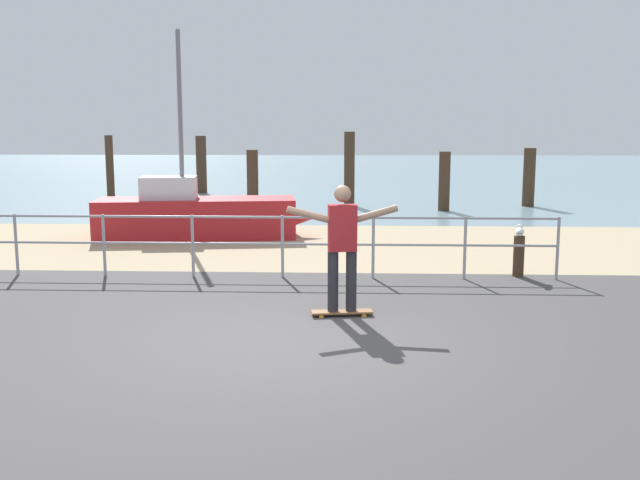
{
  "coord_description": "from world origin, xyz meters",
  "views": [
    {
      "loc": [
        0.74,
        -7.75,
        2.43
      ],
      "look_at": [
        0.32,
        2.0,
        0.9
      ],
      "focal_mm": 39.53,
      "sensor_mm": 36.0,
      "label": 1
    }
  ],
  "objects_px": {
    "seagull": "(520,231)",
    "sailboat": "(204,215)",
    "skateboarder": "(342,241)",
    "bollard_short": "(519,257)",
    "skateboard": "(342,312)"
  },
  "relations": [
    {
      "from": "sailboat",
      "to": "skateboard",
      "type": "xyz_separation_m",
      "value": [
        3.21,
        -6.69,
        -0.45
      ]
    },
    {
      "from": "bollard_short",
      "to": "seagull",
      "type": "distance_m",
      "value": 0.43
    },
    {
      "from": "skateboard",
      "to": "bollard_short",
      "type": "bearing_deg",
      "value": 42.39
    },
    {
      "from": "skateboard",
      "to": "skateboarder",
      "type": "distance_m",
      "value": 0.95
    },
    {
      "from": "seagull",
      "to": "sailboat",
      "type": "bearing_deg",
      "value": 146.58
    },
    {
      "from": "skateboard",
      "to": "bollard_short",
      "type": "distance_m",
      "value": 3.93
    },
    {
      "from": "bollard_short",
      "to": "seagull",
      "type": "bearing_deg",
      "value": 76.05
    },
    {
      "from": "sailboat",
      "to": "skateboarder",
      "type": "bearing_deg",
      "value": -64.39
    },
    {
      "from": "sailboat",
      "to": "seagull",
      "type": "xyz_separation_m",
      "value": [
        6.11,
        -4.03,
        0.25
      ]
    },
    {
      "from": "skateboarder",
      "to": "bollard_short",
      "type": "height_order",
      "value": "skateboarder"
    },
    {
      "from": "skateboard",
      "to": "skateboarder",
      "type": "bearing_deg",
      "value": -116.57
    },
    {
      "from": "sailboat",
      "to": "bollard_short",
      "type": "distance_m",
      "value": 7.32
    },
    {
      "from": "seagull",
      "to": "bollard_short",
      "type": "bearing_deg",
      "value": -103.95
    },
    {
      "from": "skateboard",
      "to": "seagull",
      "type": "relative_size",
      "value": 1.7
    },
    {
      "from": "sailboat",
      "to": "seagull",
      "type": "bearing_deg",
      "value": -33.42
    }
  ]
}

